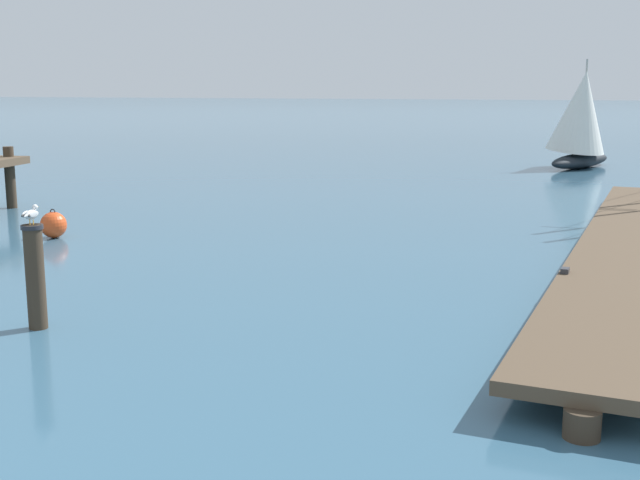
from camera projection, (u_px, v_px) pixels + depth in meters
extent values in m
cube|color=brown|center=(631.00, 243.00, 15.55)|extent=(2.95, 17.36, 0.16)
cylinder|color=#3D3023|center=(582.00, 424.00, 7.80)|extent=(0.36, 0.36, 0.29)
cylinder|color=#3D3023|center=(620.00, 289.00, 12.99)|extent=(0.36, 0.36, 0.29)
cylinder|color=#3D3023|center=(637.00, 231.00, 18.19)|extent=(0.36, 0.36, 0.29)
cube|color=#333338|center=(565.00, 271.00, 12.72)|extent=(0.13, 0.21, 0.08)
cylinder|color=#3D3023|center=(10.00, 177.00, 22.39)|extent=(0.28, 0.28, 1.69)
cylinder|color=#3D3023|center=(35.00, 277.00, 11.24)|extent=(0.26, 0.26, 1.47)
cylinder|color=#28282D|center=(32.00, 227.00, 11.10)|extent=(0.30, 0.30, 0.06)
cylinder|color=gold|center=(30.00, 222.00, 11.10)|extent=(0.01, 0.01, 0.07)
cylinder|color=gold|center=(33.00, 222.00, 11.09)|extent=(0.01, 0.01, 0.07)
ellipsoid|color=white|center=(31.00, 215.00, 11.07)|extent=(0.17, 0.30, 0.13)
ellipsoid|color=silver|center=(27.00, 214.00, 11.06)|extent=(0.07, 0.24, 0.09)
ellipsoid|color=#383838|center=(23.00, 216.00, 10.95)|extent=(0.04, 0.07, 0.04)
ellipsoid|color=silver|center=(34.00, 214.00, 11.04)|extent=(0.07, 0.24, 0.09)
ellipsoid|color=#383838|center=(30.00, 216.00, 10.94)|extent=(0.04, 0.07, 0.04)
cone|color=white|center=(25.00, 216.00, 10.93)|extent=(0.08, 0.09, 0.07)
sphere|color=white|center=(35.00, 207.00, 11.17)|extent=(0.08, 0.08, 0.08)
cone|color=gold|center=(37.00, 207.00, 11.22)|extent=(0.03, 0.05, 0.02)
sphere|color=#E04C1E|center=(53.00, 225.00, 18.08)|extent=(0.58, 0.58, 0.58)
torus|color=black|center=(53.00, 212.00, 18.02)|extent=(0.14, 0.02, 0.14)
ellipsoid|color=black|center=(580.00, 161.00, 33.48)|extent=(2.79, 4.74, 0.60)
cylinder|color=#B2ADA3|center=(585.00, 107.00, 33.15)|extent=(0.08, 0.08, 3.79)
cone|color=silver|center=(581.00, 111.00, 32.92)|extent=(3.35, 3.17, 3.45)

